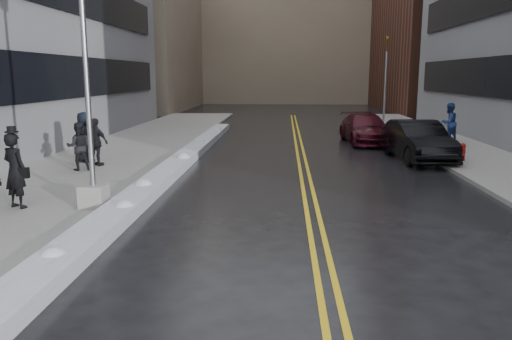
# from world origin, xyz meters

# --- Properties ---
(ground) EXTENTS (160.00, 160.00, 0.00)m
(ground) POSITION_xyz_m (0.00, 0.00, 0.00)
(ground) COLOR black
(ground) RESTS_ON ground
(sidewalk_west) EXTENTS (5.50, 50.00, 0.15)m
(sidewalk_west) POSITION_xyz_m (-5.75, 10.00, 0.07)
(sidewalk_west) COLOR gray
(sidewalk_west) RESTS_ON ground
(sidewalk_east) EXTENTS (4.00, 50.00, 0.15)m
(sidewalk_east) POSITION_xyz_m (10.00, 10.00, 0.07)
(sidewalk_east) COLOR gray
(sidewalk_east) RESTS_ON ground
(lane_line_left) EXTENTS (0.12, 50.00, 0.01)m
(lane_line_left) POSITION_xyz_m (2.35, 10.00, 0.00)
(lane_line_left) COLOR gold
(lane_line_left) RESTS_ON ground
(lane_line_right) EXTENTS (0.12, 50.00, 0.01)m
(lane_line_right) POSITION_xyz_m (2.65, 10.00, 0.00)
(lane_line_right) COLOR gold
(lane_line_right) RESTS_ON ground
(snow_ridge) EXTENTS (0.90, 30.00, 0.34)m
(snow_ridge) POSITION_xyz_m (-2.45, 8.00, 0.17)
(snow_ridge) COLOR silver
(snow_ridge) RESTS_ON ground
(building_west_far) EXTENTS (14.00, 22.00, 18.00)m
(building_west_far) POSITION_xyz_m (-15.50, 44.00, 9.00)
(building_west_far) COLOR gray
(building_west_far) RESTS_ON ground
(building_far) EXTENTS (36.00, 16.00, 22.00)m
(building_far) POSITION_xyz_m (2.00, 60.00, 11.00)
(building_far) COLOR gray
(building_far) RESTS_ON ground
(lamppost) EXTENTS (0.65, 0.65, 7.62)m
(lamppost) POSITION_xyz_m (-3.30, 2.00, 2.53)
(lamppost) COLOR gray
(lamppost) RESTS_ON sidewalk_west
(fire_hydrant) EXTENTS (0.26, 0.26, 0.73)m
(fire_hydrant) POSITION_xyz_m (9.00, 10.00, 0.55)
(fire_hydrant) COLOR maroon
(fire_hydrant) RESTS_ON sidewalk_east
(traffic_signal) EXTENTS (0.16, 0.20, 6.00)m
(traffic_signal) POSITION_xyz_m (8.50, 24.00, 3.40)
(traffic_signal) COLOR gray
(traffic_signal) RESTS_ON sidewalk_east
(pedestrian_fedora) EXTENTS (0.86, 0.72, 2.00)m
(pedestrian_fedora) POSITION_xyz_m (-5.29, 1.82, 1.15)
(pedestrian_fedora) COLOR black
(pedestrian_fedora) RESTS_ON sidewalk_west
(pedestrian_b) EXTENTS (1.03, 0.92, 1.76)m
(pedestrian_b) POSITION_xyz_m (-5.78, 7.08, 1.03)
(pedestrian_b) COLOR black
(pedestrian_b) RESTS_ON sidewalk_west
(pedestrian_c) EXTENTS (1.10, 0.83, 2.02)m
(pedestrian_c) POSITION_xyz_m (-6.24, 8.82, 1.16)
(pedestrian_c) COLOR black
(pedestrian_c) RESTS_ON sidewalk_west
(pedestrian_d) EXTENTS (1.17, 0.80, 1.84)m
(pedestrian_d) POSITION_xyz_m (-5.48, 8.00, 1.07)
(pedestrian_d) COLOR black
(pedestrian_d) RESTS_ON sidewalk_west
(pedestrian_east) EXTENTS (1.24, 1.16, 2.04)m
(pedestrian_east) POSITION_xyz_m (10.27, 15.83, 1.17)
(pedestrian_east) COLOR navy
(pedestrian_east) RESTS_ON sidewalk_east
(car_black) EXTENTS (2.22, 5.30, 1.70)m
(car_black) POSITION_xyz_m (7.39, 10.81, 0.85)
(car_black) COLOR black
(car_black) RESTS_ON ground
(car_maroon) EXTENTS (2.50, 5.46, 1.55)m
(car_maroon) POSITION_xyz_m (6.08, 16.37, 0.77)
(car_maroon) COLOR #360813
(car_maroon) RESTS_ON ground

